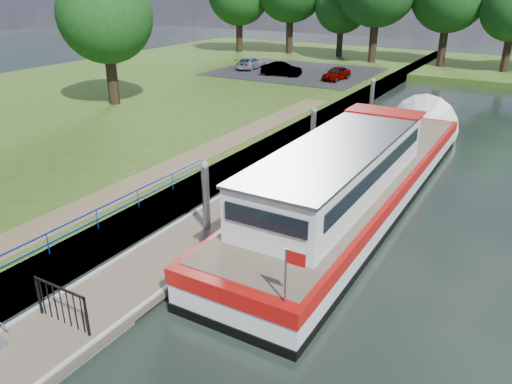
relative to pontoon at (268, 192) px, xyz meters
The scene contains 13 objects.
riverbank 18.11m from the pontoon, behind, with size 32.00×90.00×0.78m, color #2C4915.
bank_edge 3.25m from the pontoon, 141.89° to the left, with size 1.10×90.00×0.78m, color #473D2D.
footpath 6.69m from the pontoon, 131.35° to the right, with size 1.60×40.00×0.05m, color brown.
carpark 27.32m from the pontoon, 113.75° to the left, with size 14.00×12.00×0.06m, color black.
blue_fence 10.43m from the pontoon, 105.38° to the right, with size 0.04×18.04×0.72m.
pontoon is the anchor object (origin of this frame).
mooring_piles 1.10m from the pontoon, ahead, with size 0.30×27.30×3.55m.
gate_panel 10.84m from the pontoon, 90.00° to the right, with size 1.85×0.05×1.15m.
barge 4.11m from the pontoon, 26.25° to the left, with size 4.36×21.15×4.78m.
bank_tree_a 18.78m from the pontoon, 156.11° to the left, with size 6.12×6.12×9.72m.
car_a 23.63m from the pontoon, 105.06° to the left, with size 1.28×3.19×1.09m, color #999999.
car_b 24.84m from the pontoon, 116.49° to the left, with size 1.23×3.52×1.16m, color #999999.
car_c 28.57m from the pontoon, 122.52° to the left, with size 1.53×3.77×1.09m, color #999999.
Camera 1 is at (9.60, -4.38, 8.59)m, focal length 35.00 mm.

